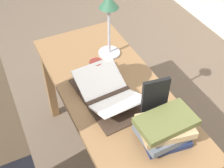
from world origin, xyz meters
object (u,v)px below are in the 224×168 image
reading_lamp (109,16)px  coffee_mug (96,68)px  open_book (108,94)px  book_standing_upright (155,100)px  person_reader (1,131)px  book_stack_tall (165,129)px

reading_lamp → coffee_mug: (0.15, -0.16, -0.24)m
open_book → coffee_mug: open_book is taller
book_standing_upright → person_reader: person_reader is taller
reading_lamp → coffee_mug: reading_lamp is taller
book_standing_upright → coffee_mug: 0.48m
book_stack_tall → person_reader: size_ratio=0.18×
book_stack_tall → book_standing_upright: bearing=172.0°
reading_lamp → coffee_mug: bearing=-47.1°
book_stack_tall → reading_lamp: reading_lamp is taller
book_standing_upright → reading_lamp: (-0.61, 0.03, 0.15)m
book_stack_tall → person_reader: bearing=-116.2°
person_reader → book_standing_upright: bearing=-106.3°
reading_lamp → open_book: bearing=-26.3°
book_stack_tall → reading_lamp: 0.78m
open_book → person_reader: 0.60m
reading_lamp → person_reader: 0.90m
open_book → reading_lamp: 0.48m
book_standing_upright → book_stack_tall: bearing=0.6°
book_stack_tall → open_book: bearing=-161.4°
book_standing_upright → coffee_mug: size_ratio=2.55×
coffee_mug → person_reader: bearing=-69.0°
coffee_mug → person_reader: person_reader is taller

